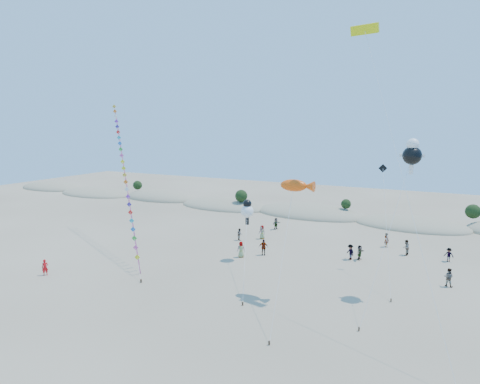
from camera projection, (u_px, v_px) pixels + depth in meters
name	position (u px, v px, depth m)	size (l,w,h in m)	color
ground	(120.00, 339.00, 27.92)	(160.00, 160.00, 0.00)	#817159
dune_ridge	(315.00, 214.00, 67.31)	(145.30, 11.49, 5.57)	gray
kite_train	(124.00, 170.00, 48.74)	(18.55, 16.78, 18.21)	#3F2D1E
fish_kite	(297.00, 186.00, 34.13)	(2.99, 9.59, 10.21)	#3F2D1E
cartoon_kite_low	(247.00, 210.00, 43.95)	(5.51, 11.59, 6.78)	#3F2D1E
cartoon_kite_high	(412.00, 154.00, 33.59)	(3.31, 9.36, 13.69)	#3F2D1E
parafoil_kite	(366.00, 35.00, 32.30)	(9.34, 12.68, 22.86)	#3F2D1E
dark_kite	(385.00, 204.00, 38.81)	(2.79, 9.06, 10.88)	#3F2D1E
flyer_foreground	(45.00, 267.00, 39.82)	(0.59, 0.39, 1.62)	red
beachgoers	(329.00, 245.00, 47.15)	(25.33, 14.76, 1.85)	slate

